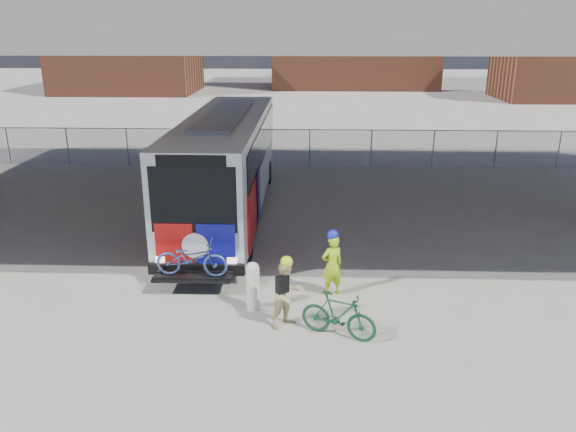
{
  "coord_description": "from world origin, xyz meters",
  "views": [
    {
      "loc": [
        0.91,
        -15.04,
        6.52
      ],
      "look_at": [
        0.39,
        -0.46,
        1.6
      ],
      "focal_mm": 35.0,
      "sensor_mm": 36.0,
      "label": 1
    }
  ],
  "objects_px": {
    "cyclist_hivis": "(332,264)",
    "bike_parked": "(338,315)",
    "bollard": "(253,284)",
    "bus": "(226,157)",
    "cyclist_tan": "(287,293)"
  },
  "relations": [
    {
      "from": "cyclist_hivis",
      "to": "bike_parked",
      "type": "relative_size",
      "value": 1.01
    },
    {
      "from": "bus",
      "to": "cyclist_hivis",
      "type": "distance_m",
      "value": 7.54
    },
    {
      "from": "bollard",
      "to": "cyclist_hivis",
      "type": "distance_m",
      "value": 2.12
    },
    {
      "from": "bollard",
      "to": "cyclist_tan",
      "type": "relative_size",
      "value": 0.72
    },
    {
      "from": "bollard",
      "to": "bus",
      "type": "bearing_deg",
      "value": 102.45
    },
    {
      "from": "cyclist_tan",
      "to": "bike_parked",
      "type": "relative_size",
      "value": 0.99
    },
    {
      "from": "bike_parked",
      "to": "bus",
      "type": "bearing_deg",
      "value": 45.79
    },
    {
      "from": "bus",
      "to": "bike_parked",
      "type": "distance_m",
      "value": 9.47
    },
    {
      "from": "cyclist_tan",
      "to": "bike_parked",
      "type": "height_order",
      "value": "cyclist_tan"
    },
    {
      "from": "bollard",
      "to": "cyclist_tan",
      "type": "xyz_separation_m",
      "value": [
        0.84,
        -0.76,
        0.15
      ]
    },
    {
      "from": "bollard",
      "to": "bike_parked",
      "type": "xyz_separation_m",
      "value": [
        2.0,
        -1.21,
        -0.14
      ]
    },
    {
      "from": "bollard",
      "to": "cyclist_hivis",
      "type": "bearing_deg",
      "value": 24.32
    },
    {
      "from": "bollard",
      "to": "cyclist_tan",
      "type": "distance_m",
      "value": 1.15
    },
    {
      "from": "bus",
      "to": "bike_parked",
      "type": "height_order",
      "value": "bus"
    },
    {
      "from": "bus",
      "to": "bollard",
      "type": "height_order",
      "value": "bus"
    }
  ]
}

